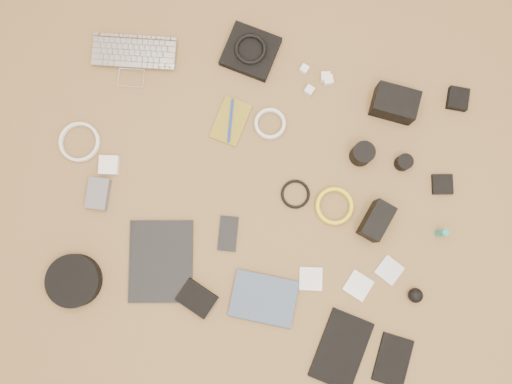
% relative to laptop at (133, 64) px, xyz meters
% --- Properties ---
extents(room_shell, '(4.04, 4.04, 2.58)m').
position_rel_laptop_xyz_m(room_shell, '(0.55, -0.36, 1.24)').
color(room_shell, olive).
rests_on(room_shell, ground).
extents(laptop, '(0.33, 0.26, 0.02)m').
position_rel_laptop_xyz_m(laptop, '(0.00, 0.00, 0.00)').
color(laptop, '#B4B4B8').
rests_on(laptop, ground).
extents(headphone_pouch, '(0.20, 0.19, 0.03)m').
position_rel_laptop_xyz_m(headphone_pouch, '(0.40, 0.14, 0.00)').
color(headphone_pouch, black).
rests_on(headphone_pouch, ground).
extents(headphones, '(0.13, 0.13, 0.01)m').
position_rel_laptop_xyz_m(headphones, '(0.40, 0.14, 0.03)').
color(headphones, black).
rests_on(headphones, headphone_pouch).
extents(charger_a, '(0.03, 0.03, 0.03)m').
position_rel_laptop_xyz_m(charger_a, '(0.60, 0.12, 0.00)').
color(charger_a, white).
rests_on(charger_a, ground).
extents(charger_b, '(0.04, 0.04, 0.03)m').
position_rel_laptop_xyz_m(charger_b, '(0.68, 0.11, 0.00)').
color(charger_b, white).
rests_on(charger_b, ground).
extents(charger_c, '(0.04, 0.04, 0.03)m').
position_rel_laptop_xyz_m(charger_c, '(0.69, 0.10, 0.00)').
color(charger_c, white).
rests_on(charger_c, ground).
extents(charger_d, '(0.04, 0.04, 0.03)m').
position_rel_laptop_xyz_m(charger_d, '(0.63, 0.05, 0.00)').
color(charger_d, white).
rests_on(charger_d, ground).
extents(dslr_camera, '(0.15, 0.11, 0.09)m').
position_rel_laptop_xyz_m(dslr_camera, '(0.93, 0.06, 0.03)').
color(dslr_camera, black).
rests_on(dslr_camera, ground).
extents(lens_pouch, '(0.07, 0.08, 0.03)m').
position_rel_laptop_xyz_m(lens_pouch, '(1.15, 0.14, 0.00)').
color(lens_pouch, black).
rests_on(lens_pouch, ground).
extents(notebook_olive, '(0.12, 0.17, 0.01)m').
position_rel_laptop_xyz_m(notebook_olive, '(0.39, -0.12, -0.01)').
color(notebook_olive, olive).
rests_on(notebook_olive, ground).
extents(pen_blue, '(0.03, 0.15, 0.01)m').
position_rel_laptop_xyz_m(pen_blue, '(0.39, -0.12, 0.00)').
color(pen_blue, '#142EA6').
rests_on(pen_blue, notebook_olive).
extents(cable_white_a, '(0.12, 0.12, 0.01)m').
position_rel_laptop_xyz_m(cable_white_a, '(0.52, -0.10, -0.01)').
color(cable_white_a, white).
rests_on(cable_white_a, ground).
extents(lens_a, '(0.08, 0.08, 0.08)m').
position_rel_laptop_xyz_m(lens_a, '(0.86, -0.14, 0.03)').
color(lens_a, black).
rests_on(lens_a, ground).
extents(lens_b, '(0.06, 0.06, 0.05)m').
position_rel_laptop_xyz_m(lens_b, '(1.00, -0.13, 0.01)').
color(lens_b, black).
rests_on(lens_b, ground).
extents(card_reader, '(0.08, 0.08, 0.02)m').
position_rel_laptop_xyz_m(card_reader, '(1.15, -0.17, -0.00)').
color(card_reader, black).
rests_on(card_reader, ground).
extents(power_brick, '(0.08, 0.08, 0.03)m').
position_rel_laptop_xyz_m(power_brick, '(0.01, -0.37, 0.00)').
color(power_brick, white).
rests_on(power_brick, ground).
extents(cable_white_b, '(0.15, 0.15, 0.01)m').
position_rel_laptop_xyz_m(cable_white_b, '(-0.11, -0.32, -0.01)').
color(cable_white_b, white).
rests_on(cable_white_b, ground).
extents(cable_black, '(0.13, 0.13, 0.01)m').
position_rel_laptop_xyz_m(cable_black, '(0.67, -0.32, -0.01)').
color(cable_black, black).
rests_on(cable_black, ground).
extents(cable_yellow, '(0.14, 0.14, 0.01)m').
position_rel_laptop_xyz_m(cable_yellow, '(0.80, -0.33, -0.00)').
color(cable_yellow, yellow).
rests_on(cable_yellow, ground).
extents(flash, '(0.10, 0.14, 0.10)m').
position_rel_laptop_xyz_m(flash, '(0.95, -0.35, 0.04)').
color(flash, black).
rests_on(flash, ground).
extents(lens_cleaner, '(0.03, 0.03, 0.08)m').
position_rel_laptop_xyz_m(lens_cleaner, '(1.17, -0.34, 0.03)').
color(lens_cleaner, teal).
rests_on(lens_cleaner, ground).
extents(battery_charger, '(0.08, 0.12, 0.03)m').
position_rel_laptop_xyz_m(battery_charger, '(0.00, -0.48, 0.00)').
color(battery_charger, '#5B5A5F').
rests_on(battery_charger, ground).
extents(tablet, '(0.27, 0.32, 0.01)m').
position_rel_laptop_xyz_m(tablet, '(0.27, -0.65, -0.01)').
color(tablet, black).
rests_on(tablet, ground).
extents(phone, '(0.08, 0.13, 0.01)m').
position_rel_laptop_xyz_m(phone, '(0.47, -0.51, -0.01)').
color(phone, black).
rests_on(phone, ground).
extents(filter_case_left, '(0.09, 0.09, 0.01)m').
position_rel_laptop_xyz_m(filter_case_left, '(0.78, -0.59, -0.01)').
color(filter_case_left, silver).
rests_on(filter_case_left, ground).
extents(filter_case_mid, '(0.10, 0.10, 0.01)m').
position_rel_laptop_xyz_m(filter_case_mid, '(0.94, -0.57, -0.01)').
color(filter_case_mid, silver).
rests_on(filter_case_mid, ground).
extents(filter_case_right, '(0.10, 0.10, 0.01)m').
position_rel_laptop_xyz_m(filter_case_right, '(1.03, -0.50, -0.01)').
color(filter_case_right, silver).
rests_on(filter_case_right, ground).
extents(air_blower, '(0.06, 0.06, 0.05)m').
position_rel_laptop_xyz_m(air_blower, '(1.13, -0.56, 0.01)').
color(air_blower, black).
rests_on(air_blower, ground).
extents(headphone_case, '(0.20, 0.20, 0.05)m').
position_rel_laptop_xyz_m(headphone_case, '(0.01, -0.78, 0.01)').
color(headphone_case, black).
rests_on(headphone_case, ground).
extents(drive_case, '(0.14, 0.12, 0.03)m').
position_rel_laptop_xyz_m(drive_case, '(0.42, -0.74, 0.00)').
color(drive_case, black).
rests_on(drive_case, ground).
extents(paperback, '(0.22, 0.17, 0.02)m').
position_rel_laptop_xyz_m(paperback, '(0.64, -0.77, -0.00)').
color(paperback, '#3C4F66').
rests_on(paperback, ground).
extents(notebook_black_a, '(0.18, 0.26, 0.02)m').
position_rel_laptop_xyz_m(notebook_black_a, '(0.93, -0.79, -0.00)').
color(notebook_black_a, black).
rests_on(notebook_black_a, ground).
extents(notebook_black_b, '(0.11, 0.17, 0.01)m').
position_rel_laptop_xyz_m(notebook_black_b, '(1.10, -0.79, -0.01)').
color(notebook_black_b, black).
rests_on(notebook_black_b, ground).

